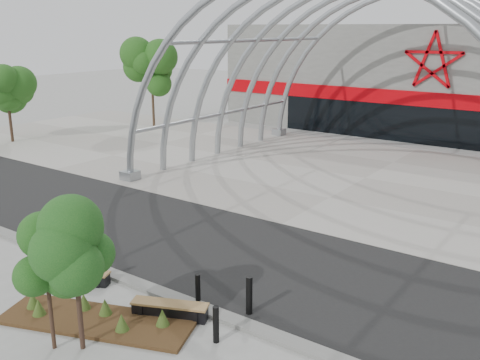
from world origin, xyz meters
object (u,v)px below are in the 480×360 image
object	(u,v)px
street_tree_1	(74,249)
bench_0	(79,277)
bench_1	(170,310)
street_tree_0	(45,263)
bollard_2	(198,289)

from	to	relation	value
street_tree_1	bench_0	size ratio (longest dim) A/B	1.86
bench_1	bench_0	bearing A→B (deg)	-178.45
bench_0	street_tree_1	bearing A→B (deg)	-37.16
street_tree_0	bench_1	xyz separation A→B (m)	(1.37, 2.79, -2.10)
street_tree_0	street_tree_1	size ratio (longest dim) A/B	0.86
street_tree_1	bollard_2	world-z (taller)	street_tree_1
bench_1	bollard_2	world-z (taller)	bollard_2
street_tree_1	bench_1	world-z (taller)	street_tree_1
street_tree_0	bench_0	size ratio (longest dim) A/B	1.60
street_tree_1	bollard_2	size ratio (longest dim) A/B	3.98
bollard_2	street_tree_1	bearing A→B (deg)	-105.33
street_tree_1	bench_1	xyz separation A→B (m)	(0.78, 2.37, -2.48)
bench_1	bollard_2	size ratio (longest dim) A/B	2.30
bench_0	bollard_2	bearing A→B (deg)	16.07
street_tree_0	bollard_2	xyz separation A→B (m)	(1.52, 3.82, -1.85)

